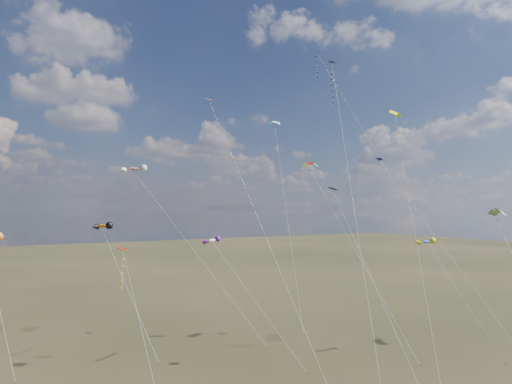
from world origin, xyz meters
TOP-DOWN VIEW (x-y plane):
  - diamond_black_high at (9.66, 14.36)m, footprint 11.98×20.65m
  - diamond_navy_tall at (17.57, 24.79)m, footprint 15.08×18.40m
  - diamond_black_mid at (3.09, 3.65)m, footprint 1.10×13.63m
  - diamond_red_low at (-16.23, 18.35)m, footprint 2.18×7.97m
  - diamond_navy_right at (16.37, 12.12)m, footprint 4.26×18.28m
  - diamond_orange_center at (-6.99, 8.44)m, footprint 5.17×16.11m
  - parafoil_yellow at (17.13, 10.90)m, footprint 12.41×16.40m
  - parafoil_blue_white at (17.48, 40.83)m, footprint 11.10×23.43m
  - parafoil_striped at (26.67, 3.06)m, footprint 4.83×10.25m
  - parafoil_tricolor at (7.52, 16.58)m, footprint 5.30×14.87m
  - novelty_orange_black at (-17.46, 23.52)m, footprint 6.16×7.52m
  - novelty_white_purple at (-6.84, 15.97)m, footprint 7.98×10.06m
  - novelty_redwhite_stripe at (-11.61, 31.73)m, footprint 14.23×16.53m
  - novelty_blue_yellow at (16.28, 5.53)m, footprint 4.93×7.72m

SIDE VIEW (x-z plane):
  - diamond_red_low at x=-16.23m, z-range 3.76..16.58m
  - novelty_blue_yellow at x=16.28m, z-range 6.21..19.63m
  - novelty_white_purple at x=-6.84m, z-range 6.40..20.15m
  - diamond_black_mid at x=3.09m, z-range 4.37..23.62m
  - novelty_orange_black at x=-17.46m, z-range 7.16..22.55m
  - parafoil_striped at x=26.67m, z-range 7.95..25.36m
  - diamond_navy_right at x=16.37m, z-range 7.56..31.25m
  - diamond_orange_center at x=-6.99m, z-range 5.01..33.89m
  - novelty_redwhite_stripe at x=-11.61m, z-range 10.86..33.84m
  - parafoil_tricolor at x=7.52m, z-range 10.99..34.35m
  - parafoil_yellow at x=17.13m, z-range 14.35..44.63m
  - diamond_black_high at x=9.66m, z-range 13.14..49.78m
  - parafoil_blue_white at x=17.48m, z-range 16.05..49.89m
  - diamond_navy_tall at x=17.57m, z-range 15.25..57.64m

